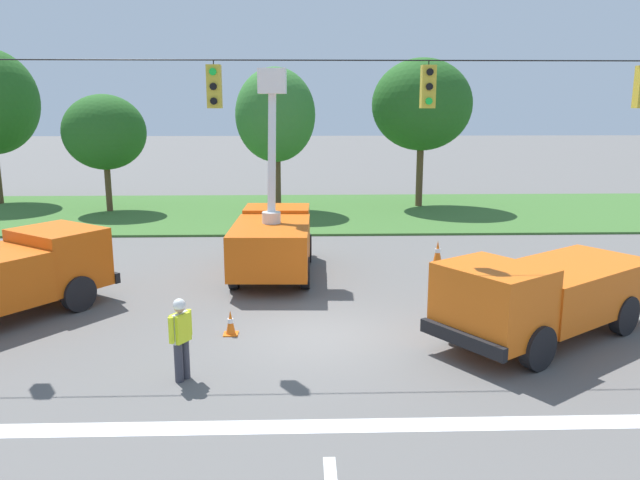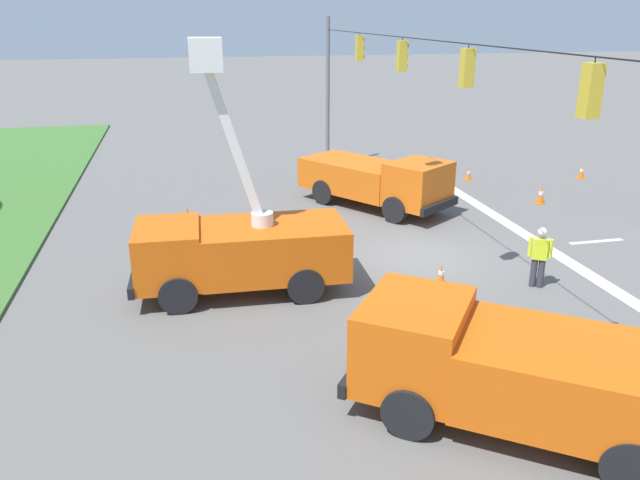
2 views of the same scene
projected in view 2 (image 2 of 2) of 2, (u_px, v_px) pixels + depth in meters
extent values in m
plane|color=#605E5B|center=(420.00, 256.00, 19.94)|extent=(200.00, 200.00, 0.00)
cube|color=silver|center=(543.00, 246.00, 20.83)|extent=(17.60, 0.50, 0.01)
cube|color=silver|center=(596.00, 241.00, 21.24)|extent=(0.20, 2.00, 0.01)
cylinder|color=slate|center=(328.00, 94.00, 30.64)|extent=(0.20, 0.20, 7.20)
cylinder|color=black|center=(432.00, 40.00, 17.69)|extent=(26.00, 0.03, 0.03)
cylinder|color=black|center=(595.00, 60.00, 10.87)|extent=(0.02, 0.02, 0.10)
cube|color=gold|center=(591.00, 91.00, 11.05)|extent=(0.32, 0.28, 0.96)
cylinder|color=black|center=(602.00, 72.00, 10.97)|extent=(0.16, 0.05, 0.16)
cylinder|color=black|center=(599.00, 91.00, 11.08)|extent=(0.16, 0.05, 0.16)
cylinder|color=green|center=(596.00, 109.00, 11.19)|extent=(0.16, 0.05, 0.16)
cylinder|color=black|center=(469.00, 46.00, 15.52)|extent=(0.02, 0.02, 0.10)
cube|color=gold|center=(467.00, 68.00, 15.70)|extent=(0.32, 0.28, 0.96)
cylinder|color=green|center=(474.00, 55.00, 15.63)|extent=(0.16, 0.05, 0.16)
cylinder|color=black|center=(473.00, 68.00, 15.74)|extent=(0.16, 0.05, 0.16)
cylinder|color=black|center=(472.00, 81.00, 15.84)|extent=(0.16, 0.05, 0.16)
cylinder|color=black|center=(403.00, 39.00, 19.98)|extent=(0.02, 0.02, 0.10)
cube|color=gold|center=(402.00, 56.00, 20.16)|extent=(0.32, 0.28, 0.96)
cylinder|color=black|center=(407.00, 46.00, 20.08)|extent=(0.16, 0.05, 0.16)
cylinder|color=black|center=(407.00, 56.00, 20.19)|extent=(0.16, 0.05, 0.16)
cylinder|color=green|center=(406.00, 66.00, 20.30)|extent=(0.16, 0.05, 0.16)
cylinder|color=black|center=(360.00, 34.00, 24.56)|extent=(0.02, 0.02, 0.10)
cube|color=gold|center=(360.00, 48.00, 24.74)|extent=(0.32, 0.28, 0.96)
cylinder|color=green|center=(364.00, 40.00, 24.66)|extent=(0.16, 0.05, 0.16)
cylinder|color=black|center=(363.00, 48.00, 24.77)|extent=(0.16, 0.05, 0.16)
cylinder|color=black|center=(363.00, 56.00, 24.88)|extent=(0.16, 0.05, 0.16)
cube|color=#D6560F|center=(273.00, 248.00, 17.25)|extent=(2.53, 4.05, 1.39)
cube|color=#D6560F|center=(168.00, 253.00, 16.73)|extent=(2.36, 1.78, 1.51)
cube|color=#1E2838|center=(145.00, 245.00, 16.54)|extent=(2.05, 0.17, 0.68)
cube|color=black|center=(135.00, 276.00, 16.78)|extent=(2.41, 0.24, 0.30)
cylinder|color=black|center=(178.00, 295.00, 16.01)|extent=(0.31, 1.01, 1.00)
cylinder|color=black|center=(180.00, 263.00, 18.05)|extent=(0.31, 1.01, 1.00)
cylinder|color=black|center=(305.00, 285.00, 16.59)|extent=(0.31, 1.01, 1.00)
cylinder|color=black|center=(293.00, 256.00, 18.63)|extent=(0.31, 1.01, 1.00)
cylinder|color=silver|center=(262.00, 219.00, 16.90)|extent=(0.60, 0.60, 0.36)
cube|color=white|center=(236.00, 149.00, 16.13)|extent=(0.29, 1.49, 4.30)
cube|color=white|center=(205.00, 55.00, 15.21)|extent=(0.93, 0.83, 0.80)
cube|color=orange|center=(355.00, 176.00, 25.32)|extent=(4.84, 4.34, 1.22)
cube|color=orange|center=(418.00, 184.00, 23.30)|extent=(2.78, 2.87, 1.63)
cube|color=#1E2838|center=(433.00, 180.00, 22.79)|extent=(1.20, 1.68, 0.73)
cube|color=black|center=(440.00, 206.00, 22.89)|extent=(1.45, 2.00, 0.30)
cylinder|color=black|center=(427.00, 198.00, 24.47)|extent=(0.98, 0.80, 1.00)
cylinder|color=black|center=(395.00, 210.00, 22.99)|extent=(0.98, 0.80, 1.00)
cylinder|color=black|center=(357.00, 182.00, 26.75)|extent=(0.98, 0.80, 1.00)
cylinder|color=black|center=(323.00, 192.00, 25.28)|extent=(0.98, 0.80, 1.00)
cube|color=#D6560F|center=(587.00, 384.00, 10.98)|extent=(4.56, 5.01, 1.34)
cube|color=#D6560F|center=(414.00, 341.00, 12.08)|extent=(3.02, 2.91, 1.67)
cube|color=#1E2838|center=(382.00, 321.00, 12.22)|extent=(1.76, 1.30, 0.75)
cube|color=black|center=(363.00, 361.00, 12.69)|extent=(2.10, 1.56, 0.30)
cylinder|color=black|center=(409.00, 413.00, 11.29)|extent=(0.81, 0.98, 1.00)
cylinder|color=black|center=(437.00, 354.00, 13.25)|extent=(0.81, 0.98, 1.00)
cylinder|color=black|center=(632.00, 467.00, 9.94)|extent=(0.81, 0.98, 1.00)
cylinder|color=black|center=(627.00, 392.00, 11.90)|extent=(0.81, 0.98, 1.00)
cylinder|color=#383842|center=(533.00, 272.00, 17.62)|extent=(0.18, 0.18, 0.85)
cylinder|color=#383842|center=(541.00, 273.00, 17.56)|extent=(0.18, 0.18, 0.85)
cube|color=#D8EA26|center=(540.00, 249.00, 17.35)|extent=(0.41, 0.47, 0.60)
cube|color=silver|center=(540.00, 249.00, 17.35)|extent=(0.29, 0.40, 0.62)
cylinder|color=#D8EA26|center=(530.00, 247.00, 17.42)|extent=(0.11, 0.11, 0.55)
cylinder|color=#D8EA26|center=(551.00, 249.00, 17.25)|extent=(0.11, 0.11, 0.55)
sphere|color=tan|center=(542.00, 234.00, 17.20)|extent=(0.22, 0.22, 0.22)
sphere|color=white|center=(542.00, 232.00, 17.18)|extent=(0.26, 0.26, 0.26)
cube|color=orange|center=(314.00, 185.00, 28.27)|extent=(0.36, 0.36, 0.03)
cone|color=orange|center=(314.00, 178.00, 28.16)|extent=(0.24, 0.24, 0.60)
cylinder|color=white|center=(314.00, 177.00, 28.15)|extent=(0.15, 0.15, 0.11)
cube|color=orange|center=(335.00, 176.00, 29.70)|extent=(0.36, 0.36, 0.03)
cone|color=orange|center=(335.00, 169.00, 29.58)|extent=(0.27, 0.27, 0.67)
cylinder|color=white|center=(335.00, 168.00, 29.57)|extent=(0.17, 0.17, 0.12)
cube|color=orange|center=(468.00, 179.00, 29.19)|extent=(0.36, 0.36, 0.03)
cone|color=orange|center=(469.00, 173.00, 29.09)|extent=(0.22, 0.22, 0.55)
cylinder|color=white|center=(469.00, 172.00, 29.09)|extent=(0.14, 0.14, 0.10)
cube|color=orange|center=(440.00, 284.00, 17.86)|extent=(0.36, 0.36, 0.03)
cone|color=orange|center=(441.00, 274.00, 17.75)|extent=(0.24, 0.24, 0.60)
cylinder|color=white|center=(441.00, 273.00, 17.74)|extent=(0.15, 0.15, 0.11)
cube|color=orange|center=(188.00, 227.00, 22.59)|extent=(0.36, 0.36, 0.03)
cone|color=orange|center=(188.00, 217.00, 22.45)|extent=(0.32, 0.32, 0.80)
cylinder|color=white|center=(187.00, 216.00, 22.43)|extent=(0.20, 0.20, 0.14)
cube|color=orange|center=(581.00, 178.00, 29.40)|extent=(0.36, 0.36, 0.03)
cone|color=orange|center=(582.00, 171.00, 29.28)|extent=(0.26, 0.26, 0.65)
cylinder|color=white|center=(582.00, 170.00, 29.27)|extent=(0.16, 0.16, 0.12)
cube|color=orange|center=(540.00, 203.00, 25.49)|extent=(0.36, 0.36, 0.03)
cone|color=orange|center=(541.00, 194.00, 25.35)|extent=(0.30, 0.30, 0.74)
cylinder|color=white|center=(541.00, 193.00, 25.34)|extent=(0.18, 0.18, 0.13)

